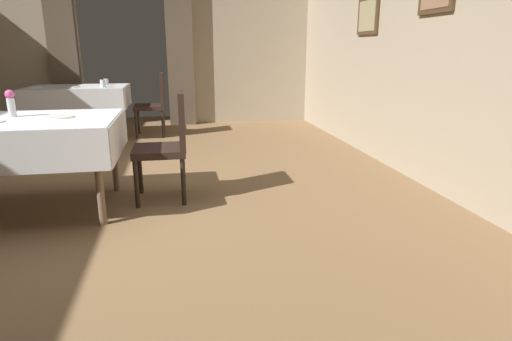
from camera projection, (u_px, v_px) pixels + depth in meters
The scene contains 13 objects.
ground at pixel (79, 210), 3.52m from camera, with size 10.08×10.08×0.00m, color olive.
wall_right at pixel (455, 21), 3.66m from camera, with size 0.16×8.40×3.00m.
wall_back at pixel (122, 33), 7.06m from camera, with size 6.40×0.27×3.00m.
dining_table_mid at pixel (19, 131), 3.34m from camera, with size 1.50×1.05×0.75m.
dining_table_far at pixel (78, 93), 6.22m from camera, with size 1.39×0.94×0.75m.
chair_mid_right at pixel (169, 141), 3.67m from camera, with size 0.45×0.44×0.93m.
chair_far_right at pixel (155, 101), 6.40m from camera, with size 0.45×0.44×0.93m.
flower_vase_mid at pixel (11, 102), 3.41m from camera, with size 0.07×0.07×0.21m.
plate_mid_b at pixel (59, 117), 3.40m from camera, with size 0.22×0.22×0.01m, color white.
plate_far_a at pixel (73, 87), 6.03m from camera, with size 0.20×0.20×0.01m, color white.
glass_far_b at pixel (106, 82), 6.45m from camera, with size 0.07×0.07×0.09m, color silver.
glass_far_c at pixel (103, 83), 6.04m from camera, with size 0.07×0.07×0.11m, color silver.
plate_far_d at pixel (35, 87), 5.97m from camera, with size 0.21×0.21×0.01m, color white.
Camera 1 is at (0.83, -3.50, 1.28)m, focal length 30.17 mm.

